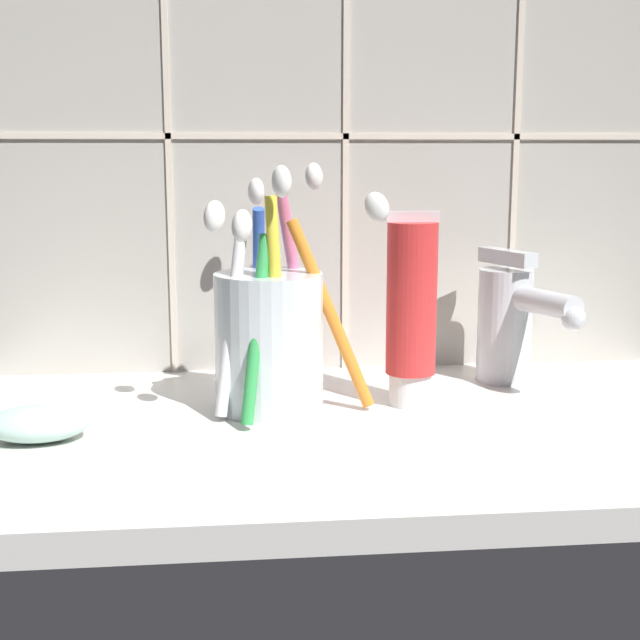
# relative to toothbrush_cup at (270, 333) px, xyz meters

# --- Properties ---
(sink_counter) EXTENTS (0.60, 0.34, 0.02)m
(sink_counter) POSITION_rel_toothbrush_cup_xyz_m (0.06, -0.04, -0.07)
(sink_counter) COLOR silver
(sink_counter) RESTS_ON ground
(tile_wall_backsplash) EXTENTS (0.70, 0.02, 0.58)m
(tile_wall_backsplash) POSITION_rel_toothbrush_cup_xyz_m (0.06, 0.13, 0.21)
(tile_wall_backsplash) COLOR #B7B2A8
(tile_wall_backsplash) RESTS_ON ground
(toothbrush_cup) EXTENTS (0.14, 0.15, 0.18)m
(toothbrush_cup) POSITION_rel_toothbrush_cup_xyz_m (0.00, 0.00, 0.00)
(toothbrush_cup) COLOR silver
(toothbrush_cup) RESTS_ON sink_counter
(toothpaste_tube) EXTENTS (0.04, 0.04, 0.15)m
(toothpaste_tube) POSITION_rel_toothbrush_cup_xyz_m (0.11, -0.00, 0.02)
(toothpaste_tube) COLOR white
(toothpaste_tube) RESTS_ON sink_counter
(sink_faucet) EXTENTS (0.06, 0.12, 0.11)m
(sink_faucet) POSITION_rel_toothbrush_cup_xyz_m (0.20, 0.06, -0.00)
(sink_faucet) COLOR silver
(sink_faucet) RESTS_ON sink_counter
(soap_bar) EXTENTS (0.07, 0.05, 0.02)m
(soap_bar) POSITION_rel_toothbrush_cup_xyz_m (-0.16, -0.06, -0.05)
(soap_bar) COLOR silver
(soap_bar) RESTS_ON sink_counter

